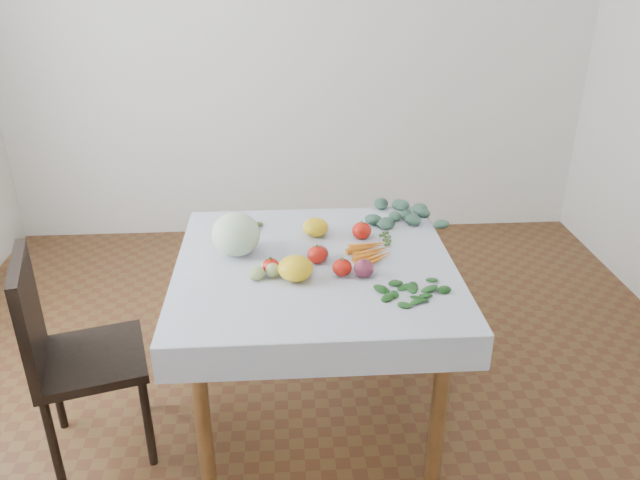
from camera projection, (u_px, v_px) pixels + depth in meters
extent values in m
plane|color=brown|center=(315.00, 408.00, 2.86)|extent=(4.00, 4.00, 0.00)
cube|color=white|center=(297.00, 41.00, 4.08)|extent=(4.00, 0.04, 2.70)
cube|color=brown|center=(315.00, 268.00, 2.55)|extent=(1.00, 1.00, 0.04)
cylinder|color=brown|center=(203.00, 418.00, 2.29)|extent=(0.06, 0.06, 0.71)
cylinder|color=brown|center=(439.00, 408.00, 2.34)|extent=(0.06, 0.06, 0.71)
cylinder|color=brown|center=(221.00, 296.00, 3.08)|extent=(0.06, 0.06, 0.71)
cylinder|color=brown|center=(397.00, 290.00, 3.13)|extent=(0.06, 0.06, 0.71)
cube|color=white|center=(315.00, 263.00, 2.54)|extent=(1.12, 1.12, 0.01)
cube|color=black|center=(91.00, 359.00, 2.47)|extent=(0.50, 0.50, 0.04)
cube|color=black|center=(28.00, 315.00, 2.31)|extent=(0.15, 0.41, 0.45)
cylinder|color=black|center=(53.00, 444.00, 2.37)|extent=(0.04, 0.04, 0.42)
cylinder|color=black|center=(148.00, 423.00, 2.47)|extent=(0.04, 0.04, 0.42)
cylinder|color=black|center=(56.00, 388.00, 2.67)|extent=(0.04, 0.04, 0.42)
cylinder|color=black|center=(140.00, 371.00, 2.77)|extent=(0.04, 0.04, 0.42)
ellipsoid|color=beige|center=(236.00, 234.00, 2.57)|extent=(0.23, 0.23, 0.18)
ellipsoid|color=red|center=(317.00, 255.00, 2.52)|extent=(0.11, 0.11, 0.07)
ellipsoid|color=red|center=(362.00, 231.00, 2.73)|extent=(0.11, 0.11, 0.07)
ellipsoid|color=red|center=(271.00, 266.00, 2.44)|extent=(0.09, 0.09, 0.06)
ellipsoid|color=red|center=(342.00, 267.00, 2.42)|extent=(0.09, 0.09, 0.07)
ellipsoid|color=yellow|center=(316.00, 227.00, 2.75)|extent=(0.13, 0.13, 0.08)
ellipsoid|color=yellow|center=(296.00, 268.00, 2.39)|extent=(0.15, 0.15, 0.10)
ellipsoid|color=maroon|center=(320.00, 253.00, 2.54)|extent=(0.08, 0.08, 0.06)
ellipsoid|color=maroon|center=(364.00, 268.00, 2.42)|extent=(0.10, 0.10, 0.07)
ellipsoid|color=#A0B669|center=(276.00, 269.00, 2.44)|extent=(0.05, 0.05, 0.05)
ellipsoid|color=#A0B669|center=(269.00, 265.00, 2.46)|extent=(0.05, 0.05, 0.05)
ellipsoid|color=#A0B669|center=(268.00, 274.00, 2.39)|extent=(0.05, 0.05, 0.05)
cone|color=orange|center=(369.00, 245.00, 2.65)|extent=(0.18, 0.07, 0.03)
cone|color=orange|center=(370.00, 248.00, 2.62)|extent=(0.18, 0.09, 0.03)
cone|color=orange|center=(371.00, 251.00, 2.60)|extent=(0.18, 0.10, 0.03)
cone|color=orange|center=(372.00, 254.00, 2.57)|extent=(0.17, 0.11, 0.03)
cone|color=orange|center=(373.00, 258.00, 2.54)|extent=(0.17, 0.13, 0.03)
cone|color=orange|center=(374.00, 261.00, 2.52)|extent=(0.16, 0.14, 0.03)
ellipsoid|color=#395D4B|center=(408.00, 214.00, 2.93)|extent=(0.07, 0.07, 0.04)
ellipsoid|color=#395D4B|center=(398.00, 212.00, 2.95)|extent=(0.07, 0.07, 0.04)
ellipsoid|color=#395D4B|center=(404.00, 217.00, 2.90)|extent=(0.07, 0.07, 0.04)
ellipsoid|color=#395D4B|center=(410.00, 211.00, 2.96)|extent=(0.07, 0.07, 0.04)
ellipsoid|color=#395D4B|center=(389.00, 215.00, 2.93)|extent=(0.07, 0.07, 0.04)
ellipsoid|color=#395D4B|center=(417.00, 217.00, 2.90)|extent=(0.07, 0.07, 0.04)
ellipsoid|color=#395D4B|center=(398.00, 208.00, 3.00)|extent=(0.07, 0.07, 0.04)
ellipsoid|color=#395D4B|center=(394.00, 220.00, 2.87)|extent=(0.07, 0.07, 0.04)
ellipsoid|color=#395D4B|center=(425.00, 212.00, 2.96)|extent=(0.07, 0.07, 0.04)
ellipsoid|color=#395D4B|center=(380.00, 211.00, 2.97)|extent=(0.07, 0.07, 0.04)
ellipsoid|color=#395D4B|center=(416.00, 223.00, 2.84)|extent=(0.07, 0.07, 0.04)
ellipsoid|color=#395D4B|center=(411.00, 205.00, 3.03)|extent=(0.07, 0.07, 0.04)
ellipsoid|color=#395D4B|center=(375.00, 219.00, 2.88)|extent=(0.07, 0.07, 0.04)
ellipsoid|color=#195019|center=(417.00, 291.00, 2.31)|extent=(0.06, 0.04, 0.01)
ellipsoid|color=#195019|center=(407.00, 290.00, 2.32)|extent=(0.06, 0.04, 0.01)
ellipsoid|color=#195019|center=(416.00, 295.00, 2.29)|extent=(0.06, 0.04, 0.01)
ellipsoid|color=#195019|center=(416.00, 288.00, 2.34)|extent=(0.06, 0.04, 0.01)
ellipsoid|color=#195019|center=(402.00, 293.00, 2.30)|extent=(0.06, 0.04, 0.01)
ellipsoid|color=#195019|center=(426.00, 293.00, 2.30)|extent=(0.06, 0.04, 0.01)
ellipsoid|color=#195019|center=(405.00, 286.00, 2.35)|extent=(0.06, 0.04, 0.01)
ellipsoid|color=#195019|center=(410.00, 298.00, 2.27)|extent=(0.06, 0.04, 0.01)
ellipsoid|color=#195019|center=(428.00, 287.00, 2.34)|extent=(0.06, 0.04, 0.01)
ellipsoid|color=#195019|center=(392.00, 290.00, 2.32)|extent=(0.06, 0.04, 0.01)
ellipsoid|color=#195019|center=(428.00, 299.00, 2.26)|extent=(0.06, 0.04, 0.01)
ellipsoid|color=#195019|center=(413.00, 282.00, 2.38)|extent=(0.06, 0.04, 0.01)
ellipsoid|color=#195019|center=(395.00, 299.00, 2.26)|extent=(0.06, 0.04, 0.01)
ellipsoid|color=#195019|center=(440.00, 292.00, 2.31)|extent=(0.06, 0.04, 0.01)
ellipsoid|color=#195019|center=(390.00, 283.00, 2.37)|extent=(0.06, 0.04, 0.01)
ellipsoid|color=#195019|center=(418.00, 305.00, 2.23)|extent=(0.06, 0.04, 0.01)
ellipsoid|color=#195019|center=(430.00, 281.00, 2.38)|extent=(0.06, 0.04, 0.01)
ellipsoid|color=#4E7234|center=(244.00, 224.00, 2.86)|extent=(0.04, 0.04, 0.02)
ellipsoid|color=#4E7234|center=(238.00, 223.00, 2.87)|extent=(0.04, 0.04, 0.02)
ellipsoid|color=#4E7234|center=(240.00, 226.00, 2.84)|extent=(0.04, 0.04, 0.02)
ellipsoid|color=#4E7234|center=(247.00, 222.00, 2.88)|extent=(0.04, 0.04, 0.02)
ellipsoid|color=#4E7234|center=(231.00, 224.00, 2.85)|extent=(0.04, 0.04, 0.02)
ellipsoid|color=#4E7234|center=(249.00, 226.00, 2.83)|extent=(0.04, 0.04, 0.02)
ellipsoid|color=#4E7234|center=(240.00, 220.00, 2.90)|extent=(0.04, 0.04, 0.02)
ellipsoid|color=#4E7234|center=(232.00, 228.00, 2.82)|extent=(0.04, 0.04, 0.02)
ellipsoid|color=#4E7234|center=(256.00, 223.00, 2.87)|extent=(0.04, 0.04, 0.02)
ellipsoid|color=#4E7234|center=(227.00, 221.00, 2.88)|extent=(0.04, 0.04, 0.02)
ellipsoid|color=#4E7234|center=(245.00, 230.00, 2.80)|extent=(0.04, 0.04, 0.02)
ellipsoid|color=#4E7234|center=(251.00, 218.00, 2.92)|extent=(0.04, 0.04, 0.02)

